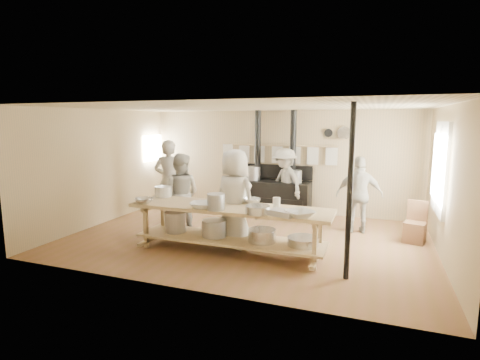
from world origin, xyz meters
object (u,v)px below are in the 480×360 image
object	(u,v)px
cook_right	(359,195)
chair	(415,230)
stove	(274,194)
roasting_pan	(283,213)
cook_left	(181,194)
cook_far_left	(169,181)
cook_center	(235,199)
prep_table	(229,224)
cook_by_window	(285,183)

from	to	relation	value
cook_right	chair	distance (m)	1.25
stove	roasting_pan	bearing A→B (deg)	-72.69
cook_left	roasting_pan	world-z (taller)	cook_left
cook_far_left	cook_right	world-z (taller)	cook_far_left
cook_center	cook_far_left	bearing A→B (deg)	-10.60
prep_table	cook_by_window	bearing A→B (deg)	83.60
cook_far_left	cook_right	distance (m)	4.22
prep_table	chair	size ratio (longest dim) A/B	4.47
stove	cook_by_window	distance (m)	0.48
prep_table	cook_left	xyz separation A→B (m)	(-1.37, 0.71, 0.32)
prep_table	cook_center	xyz separation A→B (m)	(-0.03, 0.34, 0.39)
cook_by_window	roasting_pan	size ratio (longest dim) A/B	4.06
cook_center	chair	size ratio (longest dim) A/B	2.27
cook_center	cook_right	xyz separation A→B (m)	(2.12, 1.77, -0.11)
cook_far_left	cook_center	xyz separation A→B (m)	(2.05, -1.12, -0.04)
cook_far_left	cook_by_window	size ratio (longest dim) A/B	1.14
cook_by_window	roasting_pan	bearing A→B (deg)	-41.11
stove	cook_left	bearing A→B (deg)	-120.67
stove	chair	xyz separation A→B (m)	(3.16, -1.23, -0.28)
stove	cook_by_window	bearing A→B (deg)	-27.83
prep_table	cook_far_left	size ratio (longest dim) A/B	1.88
cook_left	cook_by_window	xyz separation A→B (m)	(1.68, 2.14, 0.00)
cook_center	cook_right	bearing A→B (deg)	-122.08
roasting_pan	stove	bearing A→B (deg)	107.31
cook_far_left	prep_table	bearing A→B (deg)	130.35
cook_center	cook_by_window	world-z (taller)	cook_center
stove	cook_by_window	size ratio (longest dim) A/B	1.54
stove	cook_right	world-z (taller)	stove
chair	cook_left	bearing A→B (deg)	-152.50
cook_left	chair	world-z (taller)	cook_left
cook_left	cook_right	bearing A→B (deg)	-165.87
cook_far_left	cook_left	size ratio (longest dim) A/B	1.14
stove	prep_table	distance (m)	3.02
cook_by_window	chair	bearing A→B (deg)	15.48
cook_far_left	cook_right	xyz separation A→B (m)	(4.17, 0.65, -0.15)
prep_table	cook_by_window	size ratio (longest dim) A/B	2.13
cook_right	roasting_pan	world-z (taller)	cook_right
cook_by_window	cook_right	bearing A→B (deg)	13.28
cook_left	cook_center	bearing A→B (deg)	156.54
prep_table	chair	xyz separation A→B (m)	(3.16, 1.78, -0.28)
cook_left	cook_by_window	world-z (taller)	cook_by_window
cook_far_left	cook_center	world-z (taller)	cook_far_left
roasting_pan	cook_center	bearing A→B (deg)	148.10
cook_center	cook_by_window	bearing A→B (deg)	-79.76
stove	prep_table	size ratio (longest dim) A/B	0.72
cook_left	cook_by_window	distance (m)	2.72
prep_table	cook_far_left	bearing A→B (deg)	144.92
prep_table	cook_left	distance (m)	1.57
cook_center	chair	world-z (taller)	cook_center
cook_center	chair	distance (m)	3.57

